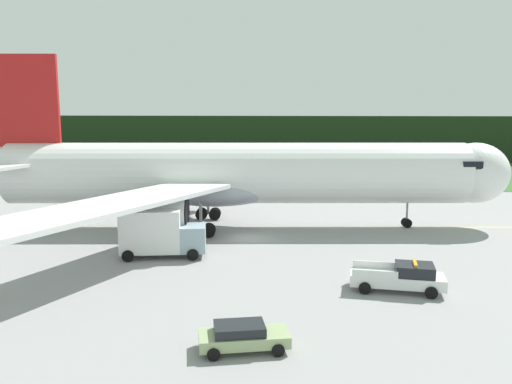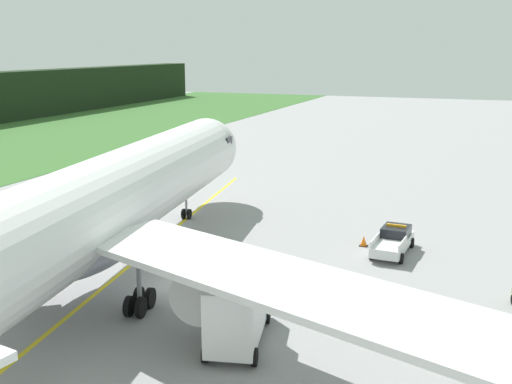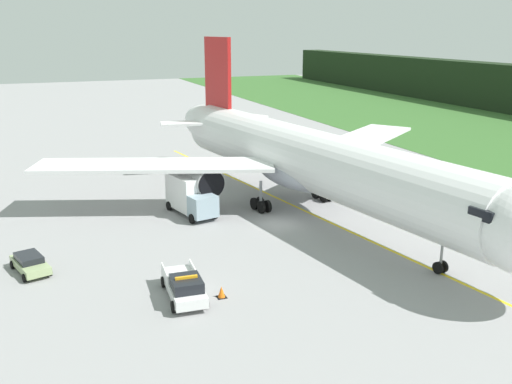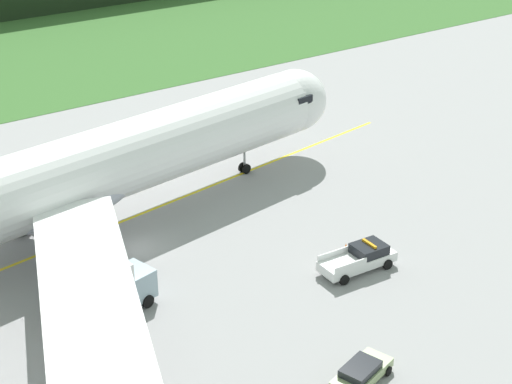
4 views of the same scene
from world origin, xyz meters
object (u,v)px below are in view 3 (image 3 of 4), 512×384
at_px(airliner, 308,160).
at_px(apron_cone, 221,292).
at_px(staff_car, 30,263).
at_px(ops_pickup_truck, 184,286).
at_px(catering_truck, 190,195).

xyz_separation_m(airliner, apron_cone, (14.77, -13.70, -4.78)).
height_order(airliner, staff_car, airliner).
bearing_deg(staff_car, ops_pickup_truck, 48.19).
xyz_separation_m(ops_pickup_truck, catering_truck, (-17.49, 5.22, 1.03)).
height_order(ops_pickup_truck, staff_car, ops_pickup_truck).
bearing_deg(airliner, apron_cone, -42.83).
height_order(ops_pickup_truck, catering_truck, catering_truck).
bearing_deg(airliner, ops_pickup_truck, -48.84).
distance_m(catering_truck, staff_car, 17.28).
distance_m(catering_truck, apron_cone, 18.54).
xyz_separation_m(ops_pickup_truck, apron_cone, (0.76, 2.33, -0.51)).
height_order(catering_truck, apron_cone, catering_truck).
xyz_separation_m(ops_pickup_truck, staff_car, (-8.46, -9.46, -0.20)).
bearing_deg(apron_cone, catering_truck, 171.00).
xyz_separation_m(staff_car, apron_cone, (9.22, 11.80, -0.31)).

